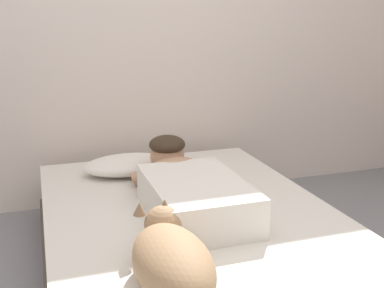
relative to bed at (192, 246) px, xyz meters
The scene contains 7 objects.
back_wall 1.61m from the bed, 86.18° to the left, with size 4.68×0.12×2.50m.
bed is the anchor object (origin of this frame).
pillow 0.72m from the bed, 105.14° to the left, with size 0.52×0.32×0.11m, color white.
person_lying 0.29m from the bed, 88.68° to the left, with size 0.43×0.92×0.27m.
dog 0.68m from the bed, 115.01° to the right, with size 0.26×0.57×0.21m.
coffee_cup 0.43m from the bed, 74.29° to the left, with size 0.12×0.09×0.07m.
cell_phone 0.21m from the bed, 107.55° to the right, with size 0.07×0.14×0.01m, color black.
Camera 1 is at (-0.73, -1.42, 1.24)m, focal length 43.69 mm.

